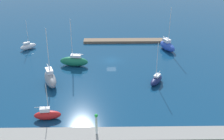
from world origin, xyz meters
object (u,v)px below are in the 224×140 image
at_px(sailboat_gray_mid_basin, 50,78).
at_px(harbor_beacon, 96,122).
at_px(pier_dock, 125,41).
at_px(sailboat_blue_east_end, 167,46).
at_px(sailboat_green_outer_mooring, 74,61).
at_px(sailboat_white_off_beacon, 28,46).
at_px(sailboat_red_center_basin, 47,115).
at_px(sailboat_navy_far_south, 156,80).

bearing_deg(sailboat_gray_mid_basin, harbor_beacon, 9.17).
height_order(pier_dock, sailboat_blue_east_end, sailboat_blue_east_end).
relative_size(harbor_beacon, sailboat_green_outer_mooring, 0.31).
height_order(sailboat_gray_mid_basin, sailboat_white_off_beacon, sailboat_gray_mid_basin).
height_order(sailboat_white_off_beacon, sailboat_green_outer_mooring, sailboat_green_outer_mooring).
height_order(sailboat_gray_mid_basin, sailboat_green_outer_mooring, sailboat_gray_mid_basin).
bearing_deg(sailboat_white_off_beacon, sailboat_blue_east_end, -42.96).
relative_size(sailboat_white_off_beacon, sailboat_red_center_basin, 1.17).
distance_m(sailboat_gray_mid_basin, sailboat_blue_east_end, 35.76).
xyz_separation_m(sailboat_navy_far_south, sailboat_red_center_basin, (21.62, 13.35, 0.06)).
height_order(pier_dock, sailboat_gray_mid_basin, sailboat_gray_mid_basin).
relative_size(sailboat_gray_mid_basin, sailboat_blue_east_end, 1.07).
bearing_deg(sailboat_gray_mid_basin, sailboat_white_off_beacon, -175.01).
distance_m(sailboat_red_center_basin, sailboat_blue_east_end, 43.53).
bearing_deg(sailboat_green_outer_mooring, harbor_beacon, 110.83).
relative_size(pier_dock, harbor_beacon, 6.76).
relative_size(harbor_beacon, sailboat_blue_east_end, 0.31).
height_order(harbor_beacon, sailboat_navy_far_south, sailboat_navy_far_south).
height_order(sailboat_white_off_beacon, sailboat_navy_far_south, sailboat_navy_far_south).
height_order(harbor_beacon, sailboat_gray_mid_basin, sailboat_gray_mid_basin).
distance_m(pier_dock, harbor_beacon, 47.12).
distance_m(harbor_beacon, sailboat_white_off_beacon, 45.80).
xyz_separation_m(sailboat_gray_mid_basin, sailboat_blue_east_end, (-29.42, -20.33, -0.21)).
bearing_deg(sailboat_gray_mid_basin, sailboat_green_outer_mooring, 136.87).
bearing_deg(sailboat_green_outer_mooring, sailboat_blue_east_end, -149.26).
bearing_deg(sailboat_green_outer_mooring, pier_dock, -120.22).
relative_size(sailboat_white_off_beacon, sailboat_blue_east_end, 0.69).
xyz_separation_m(sailboat_navy_far_south, sailboat_green_outer_mooring, (19.08, -9.73, 0.44)).
height_order(sailboat_red_center_basin, sailboat_blue_east_end, sailboat_blue_east_end).
height_order(harbor_beacon, sailboat_red_center_basin, sailboat_red_center_basin).
xyz_separation_m(sailboat_gray_mid_basin, sailboat_navy_far_south, (-23.29, -0.13, -0.62)).
distance_m(harbor_beacon, sailboat_navy_far_south, 23.21).
height_order(sailboat_navy_far_south, sailboat_red_center_basin, sailboat_navy_far_south).
bearing_deg(harbor_beacon, sailboat_white_off_beacon, -63.00).
height_order(sailboat_gray_mid_basin, sailboat_navy_far_south, sailboat_gray_mid_basin).
bearing_deg(harbor_beacon, sailboat_gray_mid_basin, -60.83).
xyz_separation_m(sailboat_green_outer_mooring, sailboat_blue_east_end, (-25.21, -10.46, -0.03)).
relative_size(sailboat_navy_far_south, sailboat_red_center_basin, 1.36).
distance_m(sailboat_navy_far_south, sailboat_blue_east_end, 21.10).
distance_m(sailboat_white_off_beacon, sailboat_green_outer_mooring, 18.42).
bearing_deg(pier_dock, sailboat_white_off_beacon, 11.52).
relative_size(pier_dock, sailboat_blue_east_end, 2.07).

